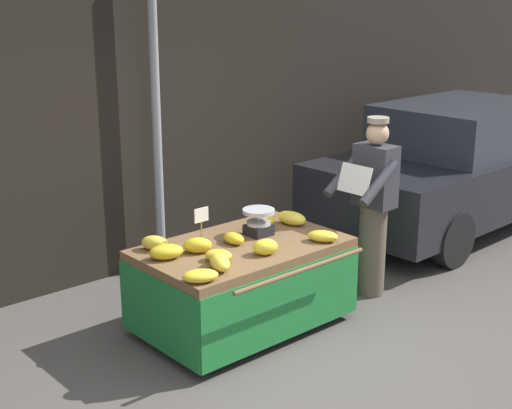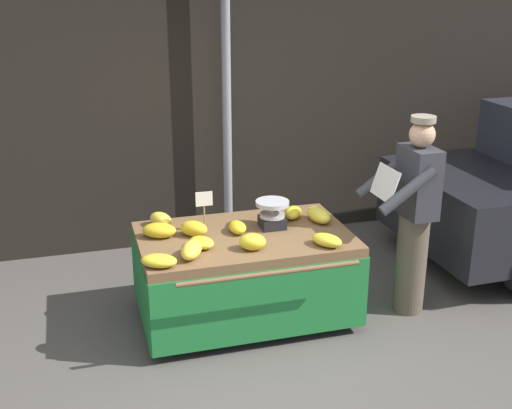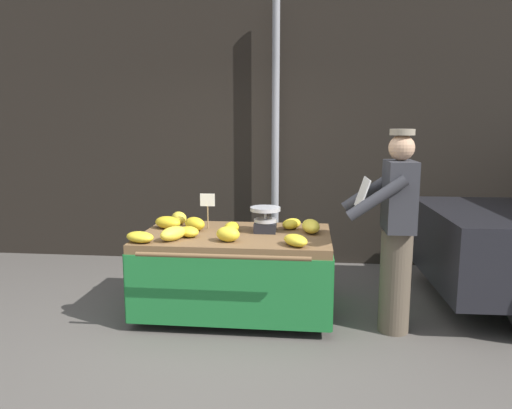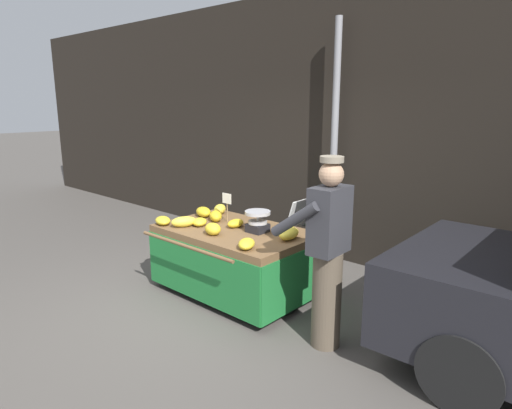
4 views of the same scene
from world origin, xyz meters
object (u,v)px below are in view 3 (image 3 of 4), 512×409
at_px(banana_bunch_4, 189,232).
at_px(street_pole, 275,138).
at_px(banana_bunch_6, 168,222).
at_px(price_sign, 208,203).
at_px(banana_bunch_0, 311,226).
at_px(banana_bunch_7, 296,240).
at_px(banana_bunch_5, 195,224).
at_px(banana_bunch_9, 232,227).
at_px(banana_bunch_10, 228,234).
at_px(banana_bunch_3, 140,237).
at_px(banana_bunch_2, 173,233).
at_px(banana_cart, 236,255).
at_px(banana_bunch_1, 292,224).
at_px(weighing_scale, 265,220).
at_px(banana_bunch_8, 179,218).
at_px(vendor_person, 396,231).

bearing_deg(banana_bunch_4, street_pole, 69.99).
bearing_deg(banana_bunch_6, price_sign, 5.16).
xyz_separation_m(banana_bunch_0, banana_bunch_7, (-0.13, -0.51, -0.01)).
relative_size(banana_bunch_5, banana_bunch_9, 1.07).
relative_size(banana_bunch_6, banana_bunch_10, 1.32).
relative_size(banana_bunch_3, banana_bunch_6, 0.98).
bearing_deg(banana_bunch_2, banana_bunch_10, 0.86).
bearing_deg(banana_bunch_10, banana_bunch_4, 159.73).
bearing_deg(banana_cart, price_sign, 150.06).
distance_m(banana_bunch_0, banana_bunch_1, 0.23).
bearing_deg(street_pole, banana_bunch_6, -122.44).
xyz_separation_m(weighing_scale, banana_bunch_7, (0.29, -0.49, -0.07)).
bearing_deg(banana_bunch_7, price_sign, 146.23).
bearing_deg(price_sign, banana_bunch_7, -33.77).
relative_size(banana_bunch_0, banana_bunch_8, 1.28).
distance_m(banana_bunch_0, banana_bunch_2, 1.26).
distance_m(street_pole, banana_bunch_0, 1.73).
relative_size(price_sign, banana_bunch_3, 1.26).
height_order(price_sign, banana_bunch_6, price_sign).
xyz_separation_m(banana_cart, banana_bunch_8, (-0.63, 0.37, 0.26)).
relative_size(banana_bunch_0, banana_bunch_7, 1.14).
distance_m(weighing_scale, price_sign, 0.58).
xyz_separation_m(street_pole, banana_bunch_10, (-0.27, -1.90, -0.76)).
height_order(banana_bunch_5, vendor_person, vendor_person).
xyz_separation_m(banana_bunch_3, banana_bunch_8, (0.13, 0.78, 0.02)).
height_order(banana_bunch_2, banana_bunch_8, banana_bunch_8).
height_order(banana_bunch_8, banana_bunch_10, banana_bunch_10).
bearing_deg(price_sign, banana_bunch_3, -128.35).
height_order(banana_bunch_0, banana_bunch_10, banana_bunch_10).
distance_m(banana_bunch_4, banana_bunch_10, 0.40).
distance_m(banana_bunch_5, vendor_person, 1.82).
height_order(street_pole, banana_bunch_4, street_pole).
bearing_deg(banana_bunch_4, weighing_scale, 21.71).
distance_m(weighing_scale, banana_bunch_8, 0.94).
bearing_deg(banana_bunch_7, banana_bunch_10, 171.13).
bearing_deg(banana_bunch_3, price_sign, 51.65).
xyz_separation_m(banana_bunch_6, vendor_person, (2.06, -0.40, 0.05)).
relative_size(banana_bunch_3, banana_bunch_4, 1.25).
bearing_deg(street_pole, weighing_scale, -89.46).
distance_m(banana_bunch_6, banana_bunch_9, 0.64).
height_order(banana_bunch_4, banana_bunch_8, banana_bunch_8).
distance_m(weighing_scale, vendor_person, 1.17).
relative_size(banana_bunch_1, banana_bunch_3, 0.87).
relative_size(banana_bunch_0, vendor_person, 0.17).
height_order(weighing_scale, banana_bunch_8, weighing_scale).
bearing_deg(banana_bunch_7, street_pole, 98.82).
relative_size(banana_cart, banana_bunch_7, 6.69).
xyz_separation_m(banana_bunch_1, banana_bunch_7, (0.06, -0.65, -0.00)).
bearing_deg(banana_bunch_5, banana_bunch_1, 10.18).
distance_m(banana_bunch_1, banana_bunch_3, 1.42).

